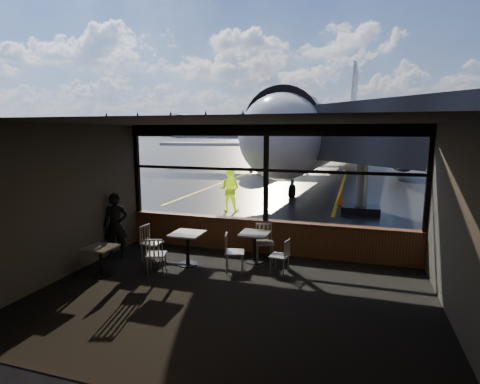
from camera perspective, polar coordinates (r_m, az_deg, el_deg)
The scene contains 32 objects.
ground_plane at distance 129.75m, azimuth 16.50°, elevation 7.44°, with size 520.00×520.00×0.00m, color black.
carpet_floor at distance 7.82m, azimuth -1.52°, elevation -15.87°, with size 8.00×6.00×0.01m, color black.
ceiling at distance 7.08m, azimuth -1.64°, elevation 10.64°, with size 8.00×6.00×0.04m, color #38332D.
wall_left at distance 9.33m, azimuth -25.52°, elevation -1.40°, with size 0.04×6.00×3.50m, color #48423A.
wall_right at distance 7.08m, azimuth 30.86°, elevation -4.97°, with size 0.04×6.00×3.50m, color #48423A.
wall_back at distance 4.63m, azimuth -13.95°, elevation -10.99°, with size 8.00×0.04×3.50m, color #48423A.
window_sill at distance 10.37m, azimuth 3.88°, elevation -6.87°, with size 8.00×0.28×0.90m, color #502B18.
window_header at distance 9.96m, azimuth 4.07°, elevation 9.37°, with size 8.00×0.18×0.30m, color black.
mullion_left at distance 11.59m, azimuth -15.41°, elevation 3.35°, with size 0.12×0.12×2.60m, color black.
mullion_centre at distance 10.02m, azimuth 3.99°, elevation 2.78°, with size 0.12×0.12×2.60m, color black.
mullion_right at distance 9.89m, azimuth 26.85°, elevation 1.71°, with size 0.12×0.12×2.60m, color black.
window_transom at distance 10.01m, azimuth 4.00°, elevation 3.35°, with size 8.00×0.10×0.08m, color black.
airliner at distance 31.05m, azimuth 13.98°, elevation 13.27°, with size 30.71×36.85×11.26m, color white, non-canonical shape.
jet_bridge at distance 15.27m, azimuth 22.31°, elevation 5.12°, with size 9.02×11.02×4.81m, color #2C2C2E, non-canonical shape.
cafe_table_near at distance 9.66m, azimuth 2.24°, elevation -8.44°, with size 0.71×0.71×0.78m, color gray, non-canonical shape.
cafe_table_mid at distance 9.55m, azimuth -8.00°, elevation -8.59°, with size 0.76×0.76×0.83m, color gray, non-canonical shape.
cafe_table_left at distance 9.34m, azimuth -20.39°, elevation -9.91°, with size 0.64×0.64×0.71m, color #9D9990, non-canonical shape.
chair_near_e at distance 8.95m, azimuth 6.05°, elevation -9.73°, with size 0.46×0.46×0.85m, color #AEA99D, non-canonical shape.
chair_near_w at distance 9.02m, azimuth -0.81°, elevation -9.22°, with size 0.51×0.51×0.93m, color #A9A498, non-canonical shape.
chair_near_n at distance 9.73m, azimuth 3.75°, elevation -7.76°, with size 0.53×0.53×0.97m, color #ADA89D, non-canonical shape.
chair_mid_s at distance 9.15m, azimuth -12.64°, elevation -9.32°, with size 0.49×0.49×0.90m, color beige, non-canonical shape.
chair_mid_w at distance 9.95m, azimuth -13.29°, elevation -7.65°, with size 0.52×0.52×0.95m, color #BCB8AA, non-canonical shape.
passenger at distance 10.44m, azimuth -18.40°, elevation -4.88°, with size 0.63×0.41×1.72m, color black.
ground_crew at distance 15.74m, azimuth -1.59°, elevation 0.42°, with size 0.88×0.69×1.81m, color #BFF219.
cone_nose at distance 17.76m, azimuth 15.05°, elevation -1.06°, with size 0.34×0.34×0.48m, color #F74407.
cone_wing at distance 30.55m, azimuth 1.70°, elevation 3.48°, with size 0.35×0.35×0.48m, color #E14007.
hangar_left at distance 203.01m, azimuth -3.54°, elevation 9.89°, with size 45.00×18.00×11.00m, color silver, non-canonical shape.
hangar_mid at distance 194.71m, azimuth 16.93°, elevation 9.39°, with size 38.00×15.00×10.00m, color silver, non-canonical shape.
fuel_tank_a at distance 194.39m, azimuth 7.91°, elevation 9.11°, with size 8.00×8.00×6.00m, color silver.
fuel_tank_b at distance 192.98m, azimuth 10.88°, elevation 9.03°, with size 8.00×8.00×6.00m, color silver.
fuel_tank_c at distance 192.08m, azimuth 13.87°, elevation 8.93°, with size 8.00×8.00×6.00m, color silver.
treeline at distance 219.72m, azimuth 17.02°, elevation 9.59°, with size 360.00×3.00×12.00m, color black.
Camera 1 is at (2.30, -9.69, 3.33)m, focal length 28.00 mm.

